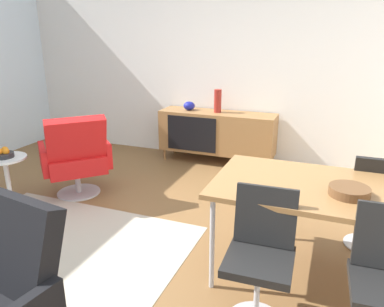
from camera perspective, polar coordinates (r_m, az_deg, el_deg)
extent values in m
plane|color=brown|center=(3.36, -8.64, -13.52)|extent=(8.32, 8.32, 0.00)
cube|color=white|center=(5.28, 5.14, 14.24)|extent=(6.80, 0.12, 2.80)
cube|color=olive|center=(5.15, 3.93, 3.32)|extent=(1.60, 0.44, 0.56)
cube|color=black|center=(5.04, -0.10, 3.04)|extent=(0.70, 0.01, 0.48)
cylinder|color=olive|center=(5.36, -4.27, -0.10)|extent=(0.03, 0.03, 0.16)
cylinder|color=olive|center=(4.93, 11.46, -2.06)|extent=(0.03, 0.03, 0.16)
cylinder|color=olive|center=(5.65, -2.79, 0.90)|extent=(0.03, 0.03, 0.16)
cylinder|color=olive|center=(5.25, 12.14, -0.86)|extent=(0.03, 0.03, 0.16)
ellipsoid|color=navy|center=(5.21, -0.44, 7.38)|extent=(0.16, 0.16, 0.12)
cylinder|color=maroon|center=(5.05, 4.03, 8.11)|extent=(0.10, 0.10, 0.31)
cube|color=olive|center=(2.73, 20.52, -5.22)|extent=(1.60, 0.90, 0.04)
cylinder|color=#B7B7BC|center=(2.64, 3.12, -13.80)|extent=(0.04, 0.04, 0.70)
cylinder|color=#B7B7BC|center=(3.31, 7.43, -7.04)|extent=(0.04, 0.04, 0.70)
cylinder|color=brown|center=(2.62, 23.14, -5.38)|extent=(0.26, 0.26, 0.06)
cube|color=black|center=(2.33, 10.31, -16.10)|extent=(0.42, 0.42, 0.05)
cube|color=black|center=(2.37, 11.31, -9.43)|extent=(0.38, 0.10, 0.38)
cylinder|color=#B7B7BC|center=(2.47, 9.98, -20.67)|extent=(0.04, 0.04, 0.42)
cube|color=black|center=(3.43, 26.21, -6.15)|extent=(0.41, 0.41, 0.05)
cube|color=black|center=(3.18, 27.00, -3.87)|extent=(0.38, 0.09, 0.38)
cylinder|color=#B7B7BC|center=(3.52, 25.68, -9.69)|extent=(0.04, 0.04, 0.42)
cylinder|color=#B7B7BC|center=(3.62, 25.22, -12.60)|extent=(0.36, 0.36, 0.01)
cube|color=red|center=(4.32, -17.53, -1.23)|extent=(0.82, 0.82, 0.20)
cube|color=red|center=(4.01, -17.45, 1.93)|extent=(0.61, 0.62, 0.51)
cube|color=red|center=(4.35, -13.34, 0.36)|extent=(0.41, 0.39, 0.28)
cube|color=red|center=(4.28, -21.99, -0.80)|extent=(0.41, 0.39, 0.28)
cylinder|color=#B7B7BC|center=(4.41, -17.24, -4.17)|extent=(0.06, 0.06, 0.28)
cylinder|color=#B7B7BC|center=(4.46, -17.08, -5.75)|extent=(0.48, 0.48, 0.02)
cube|color=black|center=(2.22, -26.05, -12.38)|extent=(0.63, 0.36, 0.51)
cylinder|color=white|center=(4.30, -27.03, -0.67)|extent=(0.44, 0.44, 0.02)
cylinder|color=white|center=(4.39, -26.55, -3.89)|extent=(0.05, 0.05, 0.50)
cone|color=white|center=(4.47, -26.12, -6.74)|extent=(0.32, 0.32, 0.02)
cylinder|color=#262628|center=(4.29, -27.10, -0.22)|extent=(0.20, 0.20, 0.05)
sphere|color=orange|center=(4.25, -26.85, 0.29)|extent=(0.07, 0.07, 0.07)
sphere|color=orange|center=(4.32, -26.96, 0.52)|extent=(0.07, 0.07, 0.07)
cube|color=#B7AD99|center=(3.42, -20.96, -13.89)|extent=(2.20, 1.70, 0.01)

